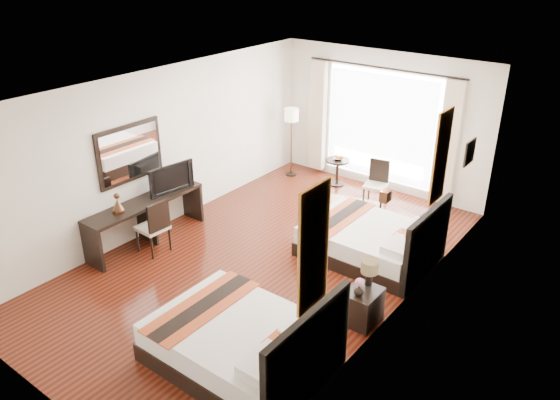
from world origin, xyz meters
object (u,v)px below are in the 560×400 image
Objects in this scene: television at (169,177)px; side_table at (337,172)px; nightstand at (363,306)px; table_lamp at (370,269)px; console_desk at (147,221)px; desk_chair at (154,236)px; bed_far at (373,241)px; vase at (359,289)px; fruit_bowl at (338,159)px; floor_lamp at (292,119)px; bed_near at (243,343)px; window_chair at (375,192)px.

television is 1.54× the size of side_table.
nightstand is 1.36× the size of table_lamp.
desk_chair reaches higher than console_desk.
table_lamp is at bearing -64.01° from bed_far.
console_desk is (-3.29, -1.85, 0.09)m from bed_far.
nightstand is 4.01m from console_desk.
desk_chair is at bearing -170.50° from table_lamp.
bed_far is 3.98× the size of nightstand.
vase reaches higher than fruit_bowl.
side_table is at bearing 7.66° from floor_lamp.
floor_lamp is at bearing 147.13° from bed_far.
side_table is (-2.00, 2.14, -0.01)m from bed_far.
vase reaches higher than side_table.
side_table is at bearing 127.15° from table_lamp.
television is at bearing -93.17° from floor_lamp.
desk_chair is at bearing -145.64° from bed_far.
nightstand is 3.53× the size of vase.
console_desk reaches higher than side_table.
floor_lamp reaches higher than bed_near.
bed_near is 1.93m from table_lamp.
window_chair is at bearing 100.03° from bed_near.
window_chair is (1.08, -0.36, -0.32)m from fruit_bowl.
floor_lamp reaches higher than nightstand.
fruit_bowl is (0.02, -0.01, 0.31)m from side_table.
floor_lamp reaches higher than table_lamp.
floor_lamp is (0.18, 3.30, 0.25)m from television.
bed_far is at bearing 15.78° from window_chair.
console_desk is 0.83m from television.
television is at bearing -158.38° from bed_far.
table_lamp is at bearing 90.30° from vase.
bed_far is 1.70m from nightstand.
bed_near is at bearing -116.11° from vase.
vase is at bearing -67.66° from bed_far.
desk_chair is at bearing -172.86° from nightstand.
console_desk is (-3.99, -0.30, 0.14)m from nightstand.
bed_near is at bearing -59.21° from floor_lamp.
television reaches higher than fruit_bowl.
nightstand is 0.34× the size of floor_lamp.
floor_lamp reaches higher than vase.
fruit_bowl is at bearing 126.05° from nightstand.
television is (0.02, 0.55, 0.63)m from console_desk.
fruit_bowl is (-2.66, 3.53, -0.16)m from table_lamp.
television reaches higher than nightstand.
bed_far is at bearing 115.99° from table_lamp.
television is (-3.96, 0.37, 0.43)m from vase.
floor_lamp is (-3.79, 3.55, 1.02)m from nightstand.
fruit_bowl is at bearing 132.93° from bed_far.
desk_chair reaches higher than nightstand.
window_chair is at bearing -29.69° from television.
desk_chair is (-3.63, -0.46, 0.05)m from nightstand.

